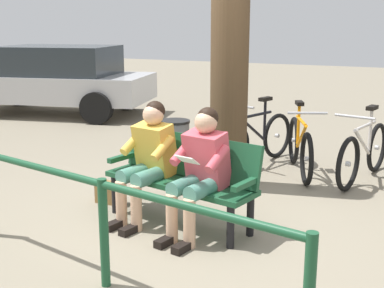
{
  "coord_description": "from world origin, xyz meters",
  "views": [
    {
      "loc": [
        -2.04,
        4.21,
        1.95
      ],
      "look_at": [
        0.17,
        -0.31,
        0.75
      ],
      "focal_mm": 47.74,
      "sensor_mm": 36.0,
      "label": 1
    }
  ],
  "objects_px": {
    "bench": "(184,173)",
    "handbag": "(109,192)",
    "litter_bin": "(175,152)",
    "bicycle_silver": "(300,147)",
    "person_companion": "(148,156)",
    "parked_car": "(55,79)",
    "bicycle_black": "(257,139)",
    "tree_trunk": "(230,61)",
    "bicycle_orange": "(364,153)",
    "person_reading": "(200,166)"
  },
  "relations": [
    {
      "from": "bench",
      "to": "bicycle_black",
      "type": "height_order",
      "value": "bicycle_black"
    },
    {
      "from": "handbag",
      "to": "tree_trunk",
      "type": "height_order",
      "value": "tree_trunk"
    },
    {
      "from": "person_companion",
      "to": "litter_bin",
      "type": "bearing_deg",
      "value": -64.04
    },
    {
      "from": "bench",
      "to": "bicycle_silver",
      "type": "height_order",
      "value": "bicycle_silver"
    },
    {
      "from": "handbag",
      "to": "bicycle_silver",
      "type": "xyz_separation_m",
      "value": [
        -1.59,
        -2.07,
        0.24
      ]
    },
    {
      "from": "litter_bin",
      "to": "bicycle_silver",
      "type": "xyz_separation_m",
      "value": [
        -1.25,
        -1.14,
        -0.04
      ]
    },
    {
      "from": "bench",
      "to": "handbag",
      "type": "relative_size",
      "value": 5.54
    },
    {
      "from": "tree_trunk",
      "to": "bicycle_silver",
      "type": "distance_m",
      "value": 1.6
    },
    {
      "from": "person_companion",
      "to": "handbag",
      "type": "bearing_deg",
      "value": -7.07
    },
    {
      "from": "bicycle_silver",
      "to": "parked_car",
      "type": "distance_m",
      "value": 6.31
    },
    {
      "from": "litter_bin",
      "to": "person_reading",
      "type": "bearing_deg",
      "value": 126.37
    },
    {
      "from": "litter_bin",
      "to": "bicycle_silver",
      "type": "relative_size",
      "value": 0.52
    },
    {
      "from": "person_companion",
      "to": "bicycle_orange",
      "type": "distance_m",
      "value": 2.91
    },
    {
      "from": "litter_bin",
      "to": "bicycle_orange",
      "type": "relative_size",
      "value": 0.49
    },
    {
      "from": "handbag",
      "to": "parked_car",
      "type": "relative_size",
      "value": 0.07
    },
    {
      "from": "tree_trunk",
      "to": "bicycle_orange",
      "type": "bearing_deg",
      "value": -147.95
    },
    {
      "from": "handbag",
      "to": "bicycle_black",
      "type": "relative_size",
      "value": 0.19
    },
    {
      "from": "bicycle_orange",
      "to": "bicycle_black",
      "type": "distance_m",
      "value": 1.47
    },
    {
      "from": "person_companion",
      "to": "handbag",
      "type": "height_order",
      "value": "person_companion"
    },
    {
      "from": "person_reading",
      "to": "litter_bin",
      "type": "xyz_separation_m",
      "value": [
        0.93,
        -1.26,
        -0.26
      ]
    },
    {
      "from": "person_companion",
      "to": "parked_car",
      "type": "bearing_deg",
      "value": -30.46
    },
    {
      "from": "handbag",
      "to": "litter_bin",
      "type": "bearing_deg",
      "value": -110.02
    },
    {
      "from": "handbag",
      "to": "parked_car",
      "type": "distance_m",
      "value": 6.07
    },
    {
      "from": "parked_car",
      "to": "handbag",
      "type": "bearing_deg",
      "value": 121.65
    },
    {
      "from": "litter_bin",
      "to": "parked_car",
      "type": "distance_m",
      "value": 5.71
    },
    {
      "from": "bench",
      "to": "person_reading",
      "type": "bearing_deg",
      "value": 153.12
    },
    {
      "from": "tree_trunk",
      "to": "parked_car",
      "type": "relative_size",
      "value": 0.67
    },
    {
      "from": "person_companion",
      "to": "tree_trunk",
      "type": "relative_size",
      "value": 0.4
    },
    {
      "from": "person_companion",
      "to": "bicycle_silver",
      "type": "xyz_separation_m",
      "value": [
        -0.95,
        -2.28,
        -0.3
      ]
    },
    {
      "from": "bench",
      "to": "bicycle_orange",
      "type": "xyz_separation_m",
      "value": [
        -1.41,
        -2.2,
        -0.15
      ]
    },
    {
      "from": "person_reading",
      "to": "handbag",
      "type": "relative_size",
      "value": 4.0
    },
    {
      "from": "person_reading",
      "to": "tree_trunk",
      "type": "xyz_separation_m",
      "value": [
        0.33,
        -1.51,
        0.85
      ]
    },
    {
      "from": "litter_bin",
      "to": "bicycle_black",
      "type": "distance_m",
      "value": 1.44
    },
    {
      "from": "person_reading",
      "to": "handbag",
      "type": "bearing_deg",
      "value": -3.65
    },
    {
      "from": "bench",
      "to": "parked_car",
      "type": "distance_m",
      "value": 6.85
    },
    {
      "from": "tree_trunk",
      "to": "bicycle_black",
      "type": "distance_m",
      "value": 1.56
    },
    {
      "from": "bicycle_orange",
      "to": "parked_car",
      "type": "distance_m",
      "value": 7.06
    },
    {
      "from": "handbag",
      "to": "bicycle_silver",
      "type": "relative_size",
      "value": 0.19
    },
    {
      "from": "person_companion",
      "to": "bicycle_silver",
      "type": "distance_m",
      "value": 2.49
    },
    {
      "from": "bicycle_orange",
      "to": "bicycle_black",
      "type": "relative_size",
      "value": 1.02
    },
    {
      "from": "handbag",
      "to": "parked_car",
      "type": "xyz_separation_m",
      "value": [
        4.33,
        -4.2,
        0.65
      ]
    },
    {
      "from": "person_companion",
      "to": "bicycle_orange",
      "type": "bearing_deg",
      "value": -116.22
    },
    {
      "from": "person_reading",
      "to": "handbag",
      "type": "distance_m",
      "value": 1.42
    },
    {
      "from": "person_reading",
      "to": "person_companion",
      "type": "relative_size",
      "value": 1.0
    },
    {
      "from": "bench",
      "to": "tree_trunk",
      "type": "height_order",
      "value": "tree_trunk"
    },
    {
      "from": "litter_bin",
      "to": "bicycle_black",
      "type": "height_order",
      "value": "bicycle_black"
    },
    {
      "from": "parked_car",
      "to": "bicycle_silver",
      "type": "bearing_deg",
      "value": 145.99
    },
    {
      "from": "bicycle_orange",
      "to": "bicycle_silver",
      "type": "relative_size",
      "value": 1.06
    },
    {
      "from": "person_reading",
      "to": "parked_car",
      "type": "bearing_deg",
      "value": -27.88
    },
    {
      "from": "bench",
      "to": "person_reading",
      "type": "relative_size",
      "value": 1.38
    }
  ]
}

